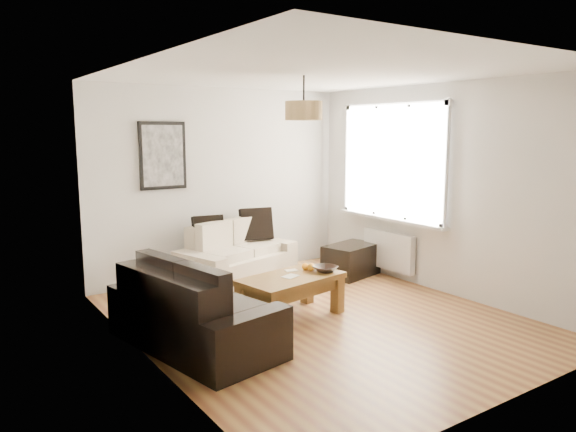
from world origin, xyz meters
TOP-DOWN VIEW (x-y plane):
  - floor at (0.00, 0.00)m, footprint 4.50×4.50m
  - ceiling at (0.00, 0.00)m, footprint 3.80×4.50m
  - wall_back at (0.00, 2.25)m, footprint 3.80×0.04m
  - wall_front at (0.00, -2.25)m, footprint 3.80×0.04m
  - wall_left at (-1.90, 0.00)m, footprint 0.04×4.50m
  - wall_right at (1.90, 0.00)m, footprint 0.04×4.50m
  - window_bay at (1.86, 0.80)m, footprint 0.14×1.90m
  - radiator at (1.82, 0.80)m, footprint 0.10×0.90m
  - poster at (-0.85, 2.22)m, footprint 0.62×0.04m
  - pendant_shade at (0.00, 0.30)m, footprint 0.40×0.40m
  - loveseat_cream at (-0.03, 1.78)m, footprint 1.72×1.24m
  - sofa_leather at (-1.43, 0.06)m, footprint 1.17×1.90m
  - coffee_table at (-0.23, 0.20)m, footprint 1.22×0.80m
  - ottoman at (1.45, 1.16)m, footprint 0.87×0.67m
  - cushion_left at (-0.35, 1.97)m, footprint 0.42×0.20m
  - cushion_right at (0.39, 1.97)m, footprint 0.47×0.24m
  - fruit_bowl at (0.19, 0.15)m, footprint 0.30×0.30m
  - orange_a at (0.09, 0.27)m, footprint 0.10×0.10m
  - orange_b at (0.11, 0.29)m, footprint 0.09×0.09m
  - orange_c at (0.05, 0.32)m, footprint 0.08×0.08m
  - papers at (-0.25, 0.19)m, footprint 0.21×0.18m

SIDE VIEW (x-z plane):
  - floor at x=0.00m, z-range 0.00..0.00m
  - ottoman at x=1.45m, z-range 0.00..0.44m
  - coffee_table at x=-0.23m, z-range 0.00..0.46m
  - radiator at x=1.82m, z-range 0.12..0.64m
  - sofa_leather at x=-1.43m, z-range 0.00..0.76m
  - loveseat_cream at x=-0.03m, z-range 0.00..0.77m
  - papers at x=-0.25m, z-range 0.46..0.47m
  - fruit_bowl at x=0.19m, z-range 0.46..0.53m
  - orange_a at x=0.09m, z-range 0.46..0.55m
  - orange_b at x=0.11m, z-range 0.47..0.54m
  - orange_c at x=0.05m, z-range 0.46..0.55m
  - cushion_left at x=-0.35m, z-range 0.50..0.90m
  - cushion_right at x=0.39m, z-range 0.50..0.94m
  - wall_back at x=0.00m, z-range 0.00..2.60m
  - wall_front at x=0.00m, z-range 0.00..2.60m
  - wall_left at x=-1.90m, z-range 0.00..2.60m
  - wall_right at x=1.90m, z-range 0.00..2.60m
  - window_bay at x=1.86m, z-range 0.80..2.40m
  - poster at x=-0.85m, z-range 1.26..2.13m
  - pendant_shade at x=0.00m, z-range 2.13..2.33m
  - ceiling at x=0.00m, z-range 2.60..2.60m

